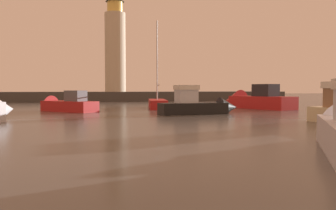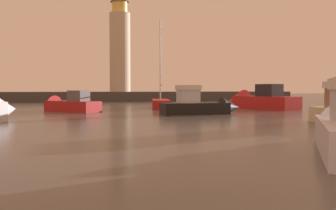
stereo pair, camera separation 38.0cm
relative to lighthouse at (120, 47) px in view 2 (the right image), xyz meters
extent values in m
plane|color=#4C4742|center=(-3.01, -27.89, -8.81)|extent=(220.00, 220.00, 0.00)
cube|color=#423F3D|center=(-3.01, 0.00, -8.05)|extent=(64.54, 6.23, 1.51)
cylinder|color=beige|center=(0.00, 0.00, -0.98)|extent=(3.32, 3.32, 12.63)
cylinder|color=#F2CC59|center=(0.00, 0.00, 6.22)|extent=(2.49, 2.49, 1.77)
cone|color=silver|center=(-11.19, -33.21, -8.16)|extent=(3.14, 3.11, 2.30)
cube|color=#B21E1E|center=(-7.07, -25.77, -8.35)|extent=(4.89, 5.19, 0.91)
cone|color=#B21E1E|center=(-9.15, -23.43, -8.31)|extent=(2.36, 2.35, 1.72)
cube|color=#595960|center=(-6.53, -26.38, -7.45)|extent=(1.92, 1.97, 0.90)
cube|color=black|center=(2.13, -31.52, -8.37)|extent=(5.34, 2.01, 0.87)
cone|color=black|center=(5.17, -31.32, -8.33)|extent=(1.61, 1.71, 1.61)
cube|color=silver|center=(1.57, -31.55, -7.43)|extent=(1.56, 1.39, 1.01)
cube|color=silver|center=(1.57, -31.55, -6.75)|extent=(1.71, 1.53, 0.35)
cube|color=#B21E1E|center=(11.17, -26.18, -8.19)|extent=(4.47, 7.09, 1.23)
cone|color=#B21E1E|center=(9.91, -22.44, -8.13)|extent=(2.96, 2.87, 2.37)
cube|color=#232328|center=(11.32, -26.62, -6.98)|extent=(2.26, 2.49, 1.19)
cube|color=#B21E1E|center=(1.49, -22.61, -8.37)|extent=(2.88, 6.99, 0.87)
cylinder|color=#B7B7BC|center=(1.61, -21.95, -3.92)|extent=(0.12, 0.12, 8.03)
cylinder|color=#B7B7BC|center=(1.26, -23.78, -6.49)|extent=(0.79, 3.69, 0.09)
camera|label=1|loc=(-6.87, -56.93, -6.88)|focal=37.49mm
camera|label=2|loc=(-6.51, -57.03, -6.88)|focal=37.49mm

